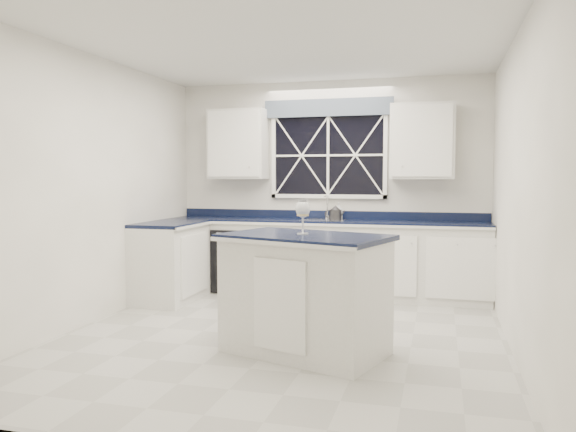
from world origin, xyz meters
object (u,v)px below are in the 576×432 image
(kettle, at_px, (335,213))
(soap_bottle, at_px, (339,211))
(wine_glass, at_px, (303,210))
(faucet, at_px, (327,206))
(dishwasher, at_px, (241,259))
(island, at_px, (305,294))

(kettle, height_order, soap_bottle, soap_bottle)
(kettle, bearing_deg, wine_glass, -89.58)
(faucet, bearing_deg, dishwasher, -169.98)
(dishwasher, xyz_separation_m, island, (1.42, -2.33, 0.09))
(dishwasher, distance_m, kettle, 1.38)
(wine_glass, bearing_deg, kettle, 93.78)
(faucet, bearing_deg, wine_glass, -83.37)
(kettle, height_order, wine_glass, wine_glass)
(dishwasher, bearing_deg, island, -58.69)
(faucet, relative_size, wine_glass, 1.05)
(dishwasher, relative_size, kettle, 3.19)
(soap_bottle, bearing_deg, kettle, -95.25)
(dishwasher, xyz_separation_m, kettle, (1.24, 0.04, 0.61))
(wine_glass, xyz_separation_m, soap_bottle, (-0.14, 2.50, -0.15))
(wine_glass, bearing_deg, island, -43.92)
(dishwasher, bearing_deg, soap_bottle, 8.76)
(dishwasher, relative_size, wine_glass, 2.84)
(faucet, xyz_separation_m, island, (0.32, -2.53, -0.60))
(kettle, xyz_separation_m, soap_bottle, (0.01, 0.16, 0.02))
(faucet, relative_size, kettle, 1.17)
(dishwasher, height_order, kettle, kettle)
(dishwasher, height_order, island, island)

